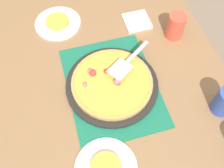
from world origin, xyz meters
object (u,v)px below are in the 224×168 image
(pizza_pan, at_px, (112,85))
(cup_corner, at_px, (176,26))
(served_slice_right, at_px, (106,167))
(pizza_server, at_px, (127,62))
(plate_near_left, at_px, (58,23))
(napkin_stack, at_px, (137,21))
(plate_far_right, at_px, (106,168))
(served_slice_left, at_px, (57,21))
(pizza, at_px, (112,82))

(pizza_pan, bearing_deg, cup_corner, -61.40)
(served_slice_right, relative_size, pizza_server, 0.51)
(plate_near_left, relative_size, napkin_stack, 1.83)
(plate_near_left, xyz_separation_m, served_slice_right, (-0.73, -0.04, 0.01))
(pizza_pan, relative_size, served_slice_right, 3.45)
(pizza_pan, bearing_deg, plate_near_left, 20.71)
(plate_far_right, bearing_deg, served_slice_left, 3.46)
(plate_near_left, bearing_deg, pizza, -159.34)
(served_slice_left, relative_size, pizza_server, 0.51)
(cup_corner, xyz_separation_m, napkin_stack, (0.12, 0.14, -0.05))
(plate_far_right, relative_size, cup_corner, 1.83)
(served_slice_left, height_order, served_slice_right, same)
(napkin_stack, bearing_deg, pizza, 145.68)
(served_slice_right, bearing_deg, napkin_stack, -27.30)
(pizza, relative_size, napkin_stack, 2.75)
(cup_corner, bearing_deg, plate_far_right, 137.54)
(plate_far_right, height_order, pizza_server, pizza_server)
(served_slice_right, xyz_separation_m, napkin_stack, (0.63, -0.33, -0.01))
(plate_far_right, bearing_deg, pizza_server, -27.40)
(pizza_pan, relative_size, plate_near_left, 1.73)
(pizza_server, bearing_deg, plate_far_right, 152.60)
(pizza_pan, distance_m, served_slice_right, 0.33)
(plate_far_right, relative_size, napkin_stack, 1.83)
(served_slice_left, distance_m, napkin_stack, 0.38)
(cup_corner, bearing_deg, napkin_stack, 48.36)
(served_slice_left, bearing_deg, napkin_stack, -104.30)
(cup_corner, height_order, napkin_stack, cup_corner)
(pizza, height_order, napkin_stack, pizza)
(pizza, bearing_deg, pizza_pan, -136.67)
(pizza_server, bearing_deg, pizza, 123.79)
(plate_near_left, xyz_separation_m, plate_far_right, (-0.73, -0.04, 0.00))
(pizza, relative_size, served_slice_left, 3.00)
(served_slice_left, bearing_deg, cup_corner, -113.18)
(plate_near_left, xyz_separation_m, napkin_stack, (-0.09, -0.37, 0.00))
(plate_near_left, bearing_deg, cup_corner, -113.18)
(served_slice_right, distance_m, cup_corner, 0.69)
(pizza_pan, relative_size, served_slice_left, 3.45)
(served_slice_left, bearing_deg, pizza, -159.34)
(served_slice_left, bearing_deg, pizza_pan, -159.29)
(napkin_stack, bearing_deg, plate_far_right, 152.70)
(pizza_pan, height_order, served_slice_left, served_slice_left)
(pizza, xyz_separation_m, pizza_server, (0.05, -0.08, 0.04))
(plate_near_left, relative_size, pizza_server, 1.03)
(pizza_pan, distance_m, cup_corner, 0.41)
(cup_corner, bearing_deg, pizza_server, 116.74)
(cup_corner, bearing_deg, served_slice_right, 137.54)
(plate_far_right, height_order, served_slice_left, served_slice_left)
(cup_corner, height_order, pizza_server, cup_corner)
(cup_corner, bearing_deg, plate_near_left, 66.82)
(pizza, xyz_separation_m, napkin_stack, (0.32, -0.22, -0.03))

